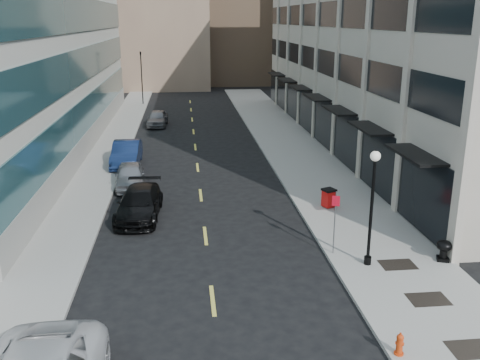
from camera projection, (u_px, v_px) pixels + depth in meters
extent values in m
plane|color=black|center=(216.00, 332.00, 17.26)|extent=(160.00, 160.00, 0.00)
cube|color=#9B998D|center=(306.00, 163.00, 37.03)|extent=(5.00, 80.00, 0.15)
cube|color=#9B998D|center=(100.00, 169.00, 35.61)|extent=(3.00, 80.00, 0.15)
cube|color=#BEB1A1|center=(408.00, 28.00, 42.07)|extent=(14.00, 46.00, 18.00)
cube|color=black|center=(318.00, 117.00, 43.39)|extent=(0.18, 46.00, 3.60)
cube|color=black|center=(320.00, 61.00, 42.09)|extent=(0.12, 46.00, 1.80)
cube|color=black|center=(322.00, 14.00, 41.07)|extent=(0.12, 46.00, 1.80)
cube|color=#BEB1A1|center=(480.00, 38.00, 19.47)|extent=(0.35, 0.60, 18.00)
cube|color=#BEB1A1|center=(412.00, 34.00, 25.18)|extent=(0.35, 0.60, 18.00)
cube|color=#BEB1A1|center=(369.00, 31.00, 30.89)|extent=(0.35, 0.60, 18.00)
cube|color=#BEB1A1|center=(340.00, 29.00, 36.60)|extent=(0.35, 0.60, 18.00)
cube|color=#BEB1A1|center=(318.00, 28.00, 42.31)|extent=(0.35, 0.60, 18.00)
cube|color=#BEB1A1|center=(302.00, 27.00, 48.02)|extent=(0.35, 0.60, 18.00)
cube|color=#BEB1A1|center=(289.00, 26.00, 53.73)|extent=(0.35, 0.60, 18.00)
cube|color=#BEB1A1|center=(279.00, 25.00, 59.44)|extent=(0.35, 0.60, 18.00)
cube|color=black|center=(415.00, 155.00, 23.74)|extent=(1.30, 4.00, 0.12)
cube|color=black|center=(370.00, 128.00, 29.45)|extent=(1.30, 4.00, 0.12)
cube|color=black|center=(339.00, 110.00, 35.16)|extent=(1.30, 4.00, 0.12)
cube|color=black|center=(317.00, 97.00, 40.87)|extent=(1.30, 4.00, 0.12)
cube|color=black|center=(300.00, 88.00, 46.58)|extent=(1.30, 4.00, 0.12)
cube|color=black|center=(287.00, 80.00, 52.29)|extent=(1.30, 4.00, 0.12)
cube|color=black|center=(277.00, 74.00, 58.00)|extent=(1.30, 4.00, 0.12)
cube|color=#9B998D|center=(93.00, 135.00, 41.89)|extent=(0.20, 46.00, 1.80)
cube|color=#27565D|center=(91.00, 109.00, 41.28)|extent=(0.14, 45.60, 2.40)
cube|color=#27565D|center=(87.00, 63.00, 40.26)|extent=(0.14, 45.60, 2.40)
cube|color=#27565D|center=(83.00, 14.00, 39.25)|extent=(0.14, 45.60, 2.40)
cube|color=#937960|center=(99.00, 10.00, 86.88)|extent=(12.00, 14.00, 22.00)
cube|color=#BEB1A1|center=(308.00, 16.00, 79.00)|extent=(10.00, 14.00, 20.00)
cube|color=black|center=(472.00, 349.00, 16.08)|extent=(1.40, 1.00, 0.01)
cube|color=black|center=(428.00, 299.00, 18.94)|extent=(1.40, 1.00, 0.01)
cube|color=black|center=(398.00, 265.00, 21.60)|extent=(1.40, 1.00, 0.01)
cube|color=#D8CC4C|center=(213.00, 300.00, 19.16)|extent=(0.15, 2.20, 0.01)
cube|color=#D8CC4C|center=(205.00, 236.00, 24.87)|extent=(0.15, 2.20, 0.01)
cube|color=#D8CC4C|center=(201.00, 195.00, 30.58)|extent=(0.15, 2.20, 0.01)
cube|color=#D8CC4C|center=(198.00, 167.00, 36.29)|extent=(0.15, 2.20, 0.01)
cube|color=#D8CC4C|center=(195.00, 147.00, 42.00)|extent=(0.15, 2.20, 0.01)
cube|color=#D8CC4C|center=(194.00, 132.00, 47.71)|extent=(0.15, 2.20, 0.01)
cube|color=#D8CC4C|center=(192.00, 120.00, 53.42)|extent=(0.15, 2.20, 0.01)
cube|color=#D8CC4C|center=(191.00, 110.00, 59.13)|extent=(0.15, 2.20, 0.01)
cube|color=#D8CC4C|center=(190.00, 102.00, 64.84)|extent=(0.15, 2.20, 0.01)
cylinder|color=black|center=(142.00, 79.00, 61.51)|extent=(0.12, 0.12, 6.00)
imported|color=black|center=(140.00, 53.00, 60.65)|extent=(0.66, 0.66, 1.98)
imported|color=black|center=(139.00, 204.00, 26.97)|extent=(2.38, 5.22, 1.48)
imported|color=gray|center=(130.00, 176.00, 31.82)|extent=(2.02, 4.36, 1.45)
imported|color=#15254E|center=(127.00, 154.00, 36.52)|extent=(1.82, 5.07, 1.67)
imported|color=slate|center=(158.00, 118.00, 50.02)|extent=(2.05, 4.43, 1.47)
cylinder|color=#E33F10|center=(399.00, 353.00, 15.84)|extent=(0.29, 0.29, 0.05)
cylinder|color=#E33F10|center=(399.00, 345.00, 15.77)|extent=(0.20, 0.20, 0.49)
sphere|color=#E33F10|center=(400.00, 338.00, 15.69)|extent=(0.22, 0.22, 0.22)
cylinder|color=#E33F10|center=(401.00, 334.00, 15.66)|extent=(0.06, 0.06, 0.09)
cylinder|color=#E33F10|center=(400.00, 343.00, 15.75)|extent=(0.27, 0.20, 0.10)
cylinder|color=#E33F10|center=(400.00, 344.00, 15.73)|extent=(0.18, 0.19, 0.14)
cube|color=red|center=(329.00, 198.00, 28.07)|extent=(0.72, 0.72, 0.88)
cube|color=black|center=(329.00, 190.00, 27.93)|extent=(0.81, 0.81, 0.11)
cylinder|color=black|center=(324.00, 204.00, 28.44)|extent=(0.05, 0.19, 0.19)
cylinder|color=black|center=(330.00, 203.00, 28.48)|extent=(0.05, 0.19, 0.19)
cylinder|color=black|center=(368.00, 260.00, 21.63)|extent=(0.29, 0.29, 0.33)
cylinder|color=black|center=(371.00, 211.00, 21.01)|extent=(0.13, 0.13, 4.20)
sphere|color=silver|center=(375.00, 156.00, 20.36)|extent=(0.40, 0.40, 0.40)
cone|color=black|center=(376.00, 150.00, 20.30)|extent=(0.11, 0.11, 0.16)
cylinder|color=slate|center=(335.00, 223.00, 22.28)|extent=(0.05, 0.05, 2.75)
cube|color=red|center=(336.00, 201.00, 21.98)|extent=(0.31, 0.15, 0.44)
cube|color=black|center=(443.00, 259.00, 21.98)|extent=(0.61, 0.61, 0.14)
cylinder|color=black|center=(443.00, 253.00, 21.90)|extent=(0.30, 0.30, 0.45)
ellipsoid|color=black|center=(444.00, 246.00, 21.81)|extent=(0.64, 0.64, 0.45)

